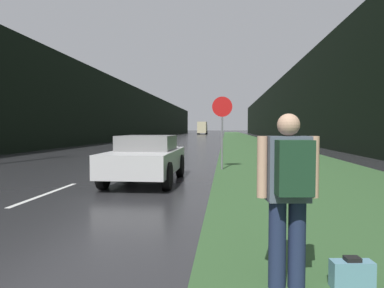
% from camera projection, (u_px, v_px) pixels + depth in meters
% --- Properties ---
extents(grass_verge, '(6.00, 240.00, 0.02)m').
position_uv_depth(grass_verge, '(249.00, 142.00, 38.76)').
color(grass_verge, '#33562D').
rests_on(grass_verge, ground_plane).
extents(lane_stripe_b, '(0.12, 3.00, 0.01)m').
position_uv_depth(lane_stripe_b, '(47.00, 194.00, 8.17)').
color(lane_stripe_b, silver).
rests_on(lane_stripe_b, ground_plane).
extents(lane_stripe_c, '(0.12, 3.00, 0.01)m').
position_uv_depth(lane_stripe_c, '(129.00, 164.00, 15.13)').
color(lane_stripe_c, silver).
rests_on(lane_stripe_c, ground_plane).
extents(lane_stripe_d, '(0.12, 3.00, 0.01)m').
position_uv_depth(lane_stripe_d, '(159.00, 153.00, 22.09)').
color(lane_stripe_d, silver).
rests_on(lane_stripe_d, ground_plane).
extents(lane_stripe_e, '(0.12, 3.00, 0.01)m').
position_uv_depth(lane_stripe_e, '(175.00, 147.00, 29.05)').
color(lane_stripe_e, silver).
rests_on(lane_stripe_e, ground_plane).
extents(treeline_far_side, '(2.00, 140.00, 7.66)m').
position_uv_depth(treeline_far_side, '(129.00, 113.00, 50.16)').
color(treeline_far_side, black).
rests_on(treeline_far_side, ground_plane).
extents(treeline_near_side, '(2.00, 140.00, 8.63)m').
position_uv_depth(treeline_near_side, '(287.00, 109.00, 47.92)').
color(treeline_near_side, black).
rests_on(treeline_near_side, ground_plane).
extents(stop_sign, '(0.76, 0.07, 2.76)m').
position_uv_depth(stop_sign, '(222.00, 124.00, 12.84)').
color(stop_sign, slate).
rests_on(stop_sign, ground_plane).
extents(hitchhiker_with_backpack, '(0.59, 0.44, 1.70)m').
position_uv_depth(hitchhiker_with_backpack, '(289.00, 190.00, 3.23)').
color(hitchhiker_with_backpack, '#1E2847').
rests_on(hitchhiker_with_backpack, ground_plane).
extents(suitcase, '(0.41, 0.19, 0.33)m').
position_uv_depth(suitcase, '(352.00, 275.00, 3.29)').
color(suitcase, '#6093A8').
rests_on(suitcase, ground_plane).
extents(car_passing_near, '(1.88, 4.00, 1.35)m').
position_uv_depth(car_passing_near, '(146.00, 158.00, 9.99)').
color(car_passing_near, '#BCBCBC').
rests_on(car_passing_near, ground_plane).
extents(delivery_truck, '(2.45, 7.93, 3.38)m').
position_uv_depth(delivery_truck, '(202.00, 128.00, 92.60)').
color(delivery_truck, '#6E684F').
rests_on(delivery_truck, ground_plane).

